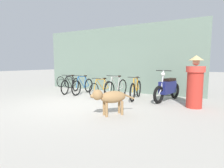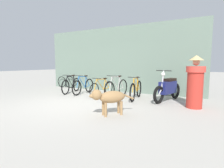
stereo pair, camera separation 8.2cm
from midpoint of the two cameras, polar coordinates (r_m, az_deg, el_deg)
The scene contains 12 objects.
ground_plane at distance 6.11m, azimuth -14.08°, elevation -6.58°, with size 60.00×60.00×0.00m, color #ADA89E.
shop_wall_back at distance 8.77m, azimuth 0.84°, elevation 7.95°, with size 8.24×0.20×3.16m.
bicycle_0 at distance 8.51m, azimuth -13.63°, elevation -0.45°, with size 0.53×1.68×0.87m.
bicycle_1 at distance 8.10m, azimuth -9.79°, elevation -0.72°, with size 0.46×1.65×0.87m.
bicycle_2 at distance 7.54m, azimuth -3.72°, elevation -1.36°, with size 0.46×1.64×0.79m.
bicycle_3 at distance 7.15m, azimuth 1.12°, elevation -1.42°, with size 0.46×1.76×0.92m.
bicycle_4 at distance 6.86m, azimuth 7.44°, elevation -1.92°, with size 0.46×1.72×0.89m.
motorcycle at distance 6.75m, azimuth 17.34°, elevation -1.46°, with size 0.70×1.82×1.15m.
stray_dog at distance 4.63m, azimuth -1.17°, elevation -4.36°, with size 0.88×1.07×0.72m.
person_in_robes at distance 5.98m, azimuth 25.12°, elevation 0.68°, with size 0.78×0.78×1.63m.
spare_tire_left at distance 10.26m, azimuth -14.14°, elevation 0.60°, with size 0.68×0.05×0.68m.
spare_tire_right at distance 10.70m, azimuth -16.63°, elevation 0.67°, with size 0.64×0.04×0.64m.
Camera 1 is at (3.99, -4.41, 1.37)m, focal length 28.00 mm.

